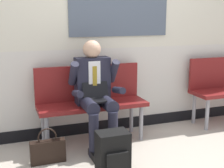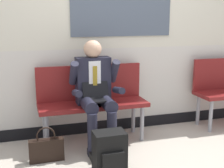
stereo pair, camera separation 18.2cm
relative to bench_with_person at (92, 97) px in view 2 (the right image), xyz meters
name	(u,v)px [view 2 (the right image)]	position (x,y,z in m)	size (l,w,h in m)	color
ground_plane	(132,151)	(0.35, -0.48, -0.54)	(18.00, 18.00, 0.00)	#B2A899
station_wall	(113,11)	(0.35, 0.27, 1.02)	(5.77, 0.16, 3.14)	beige
bench_with_person	(92,97)	(0.00, 0.00, 0.00)	(1.31, 0.42, 0.92)	maroon
person_seated	(96,91)	(0.00, -0.20, 0.12)	(0.57, 0.70, 1.24)	#1E1E2D
backpack	(110,152)	(-0.03, -0.85, -0.34)	(0.31, 0.26, 0.41)	black
handbag	(46,149)	(-0.60, -0.45, -0.41)	(0.36, 0.09, 0.38)	black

